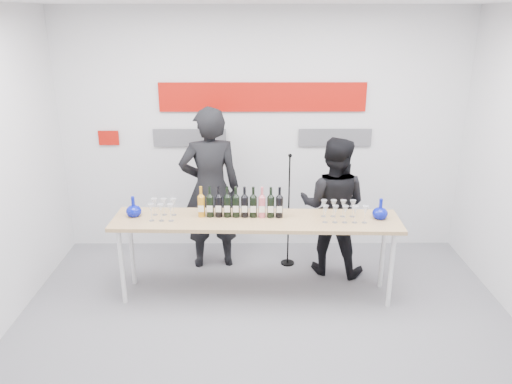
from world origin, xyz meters
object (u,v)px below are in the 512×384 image
presenter_left (210,189)px  presenter_right (333,207)px  tasting_table (256,225)px  mic_stand (288,232)px

presenter_left → presenter_right: (1.41, -0.17, -0.16)m
presenter_left → presenter_right: 1.43m
tasting_table → presenter_left: presenter_left is taller
tasting_table → mic_stand: mic_stand is taller
presenter_left → mic_stand: size_ratio=1.38×
presenter_left → presenter_right: size_ratio=1.19×
presenter_left → tasting_table: bearing=117.1°
tasting_table → mic_stand: size_ratio=2.13×
mic_stand → presenter_right: bearing=-15.1°
presenter_right → presenter_left: bearing=12.0°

